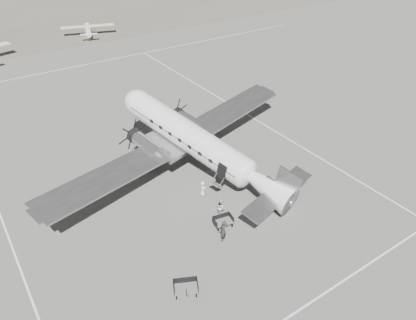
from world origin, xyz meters
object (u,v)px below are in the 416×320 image
(dc3_airliner, at_px, (197,143))
(baggage_cart_near, at_px, (223,222))
(light_plane_right, at_px, (88,30))
(baggage_cart_far, at_px, (186,288))
(ramp_agent, at_px, (221,207))
(ground_crew, at_px, (223,231))
(passenger, at_px, (203,189))

(dc3_airliner, xyz_separation_m, baggage_cart_near, (-2.75, -8.34, -2.59))
(light_plane_right, xyz_separation_m, baggage_cart_far, (-16.59, -64.17, -0.56))
(baggage_cart_far, height_order, ramp_agent, ramp_agent)
(ground_crew, xyz_separation_m, ramp_agent, (1.65, 2.61, -0.13))
(light_plane_right, height_order, baggage_cart_near, light_plane_right)
(light_plane_right, bearing_deg, ramp_agent, -81.68)
(dc3_airliner, xyz_separation_m, ground_crew, (-3.73, -9.68, -2.08))
(baggage_cart_far, bearing_deg, ground_crew, 54.25)
(dc3_airliner, height_order, baggage_cart_far, dc3_airliner)
(ramp_agent, distance_m, passenger, 3.14)
(baggage_cart_near, bearing_deg, passenger, 88.63)
(dc3_airliner, xyz_separation_m, passenger, (-1.90, -3.94, -2.28))
(dc3_airliner, height_order, passenger, dc3_airliner)
(light_plane_right, distance_m, ground_crew, 62.43)
(light_plane_right, relative_size, baggage_cart_far, 5.74)
(baggage_cart_near, xyz_separation_m, ground_crew, (-0.98, -1.34, 0.51))
(passenger, bearing_deg, light_plane_right, -19.94)
(dc3_airliner, distance_m, baggage_cart_near, 9.15)
(dc3_airliner, relative_size, baggage_cart_near, 19.14)
(light_plane_right, distance_m, passenger, 56.45)
(ground_crew, bearing_deg, light_plane_right, -133.53)
(passenger, bearing_deg, dc3_airliner, -35.94)
(ramp_agent, bearing_deg, dc3_airliner, 2.54)
(passenger, bearing_deg, ground_crew, 152.09)
(baggage_cart_far, bearing_deg, baggage_cart_near, 59.80)
(dc3_airliner, distance_m, baggage_cart_far, 15.55)
(dc3_airliner, height_order, ground_crew, dc3_airliner)
(baggage_cart_near, relative_size, baggage_cart_far, 0.93)
(light_plane_right, xyz_separation_m, baggage_cart_near, (-10.41, -60.04, -0.60))
(ramp_agent, bearing_deg, light_plane_right, 9.51)
(baggage_cart_far, bearing_deg, dc3_airliner, 80.42)
(baggage_cart_near, distance_m, ramp_agent, 1.49)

